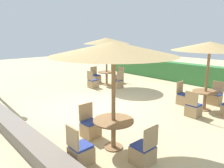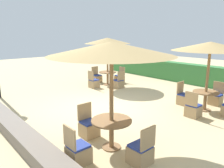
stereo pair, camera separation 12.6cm
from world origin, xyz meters
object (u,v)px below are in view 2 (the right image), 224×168
Objects in this scene: parasol_back_left at (107,41)px; patio_chair_back_left_south at (94,83)px; parasol_back_right at (211,46)px; patio_chair_back_right_north at (216,98)px; patio_chair_back_right_west at (184,98)px; patio_chair_front_right_south at (78,152)px; round_table_back_right at (206,96)px; patio_chair_back_left_west at (97,78)px; parasol_front_right at (111,49)px; patio_chair_back_left_east at (118,83)px; round_table_front_right at (111,126)px; round_table_back_left at (108,75)px; patio_chair_front_right_west at (89,127)px; patio_chair_front_right_east at (141,153)px; patio_chair_back_right_south at (193,110)px.

patio_chair_back_left_south is at bearing -88.26° from parasol_back_left.
patio_chair_back_right_north is at bearing 91.46° from parasol_back_right.
patio_chair_back_right_west is 5.61m from patio_chair_front_right_south.
patio_chair_back_left_west reaches higher than round_table_back_right.
parasol_front_right is at bearing 8.37° from patio_chair_back_right_west.
patio_chair_back_left_east is 1.00× the size of patio_chair_front_right_south.
patio_chair_back_right_west is 3.83m from patio_chair_back_left_east.
parasol_back_left is at bearing 140.48° from round_table_front_right.
round_table_back_left is at bearing 134.76° from patio_chair_front_right_south.
parasol_front_right reaches higher than round_table_back_right.
parasol_front_right is at bearing 92.98° from patio_chair_front_right_west.
patio_chair_back_left_east is at bearing -179.15° from parasol_back_right.
patio_chair_back_right_west is (-0.91, 0.03, -0.29)m from round_table_back_right.
patio_chair_back_right_west reaches higher than round_table_back_right.
parasol_front_right is (-0.24, -4.52, 1.96)m from round_table_back_right.
patio_chair_back_left_east is at bearing -88.56° from patio_chair_back_right_west.
parasol_back_right reaches higher than patio_chair_back_right_north.
round_table_back_right is 4.52m from round_table_front_right.
parasol_front_right reaches higher than patio_chair_back_left_east.
patio_chair_front_right_east is (6.41, -4.47, -0.31)m from round_table_back_left.
patio_chair_back_left_south is (0.03, -1.01, -2.20)m from parasol_back_left.
round_table_back_right is 1.02× the size of patio_chair_front_right_west.
parasol_back_left reaches higher than round_table_back_right.
patio_chair_back_left_east is 5.74m from patio_chair_front_right_west.
patio_chair_back_left_west is at bearing -89.01° from patio_chair_back_right_west.
patio_chair_back_right_north is 1.00× the size of patio_chair_back_left_east.
patio_chair_back_right_north and patio_chair_back_left_south have the same top height.
patio_chair_back_right_south is 1.00× the size of patio_chair_front_right_west.
patio_chair_back_right_north is 5.53m from round_table_front_right.
parasol_back_right reaches higher than patio_chair_back_left_east.
round_table_back_right is 1.00m from patio_chair_back_right_south.
patio_chair_back_left_south is at bearing 61.50° from patio_chair_front_right_east.
parasol_back_left is (-5.66, -1.02, 2.20)m from patio_chair_back_right_north.
patio_chair_front_right_south is at bearing 88.32° from patio_chair_back_right_north.
parasol_back_left is at bearing 91.74° from patio_chair_back_left_south.
patio_chair_back_right_north is 6.16m from parasol_back_left.
parasol_back_right is at bearing 88.35° from patio_chair_back_right_west.
parasol_front_right reaches higher than round_table_front_right.
patio_chair_back_right_north and patio_chair_front_right_east have the same top height.
patio_chair_back_left_south is 1.00× the size of patio_chair_front_right_east.
parasol_back_left is (-4.78, -0.05, 2.20)m from patio_chair_back_right_west.
round_table_front_right is at bearing 55.18° from patio_chair_back_left_west.
round_table_back_left is 7.07m from round_table_front_right.
patio_chair_back_right_west is at bearing 134.07° from patio_chair_back_right_south.
patio_chair_back_right_west is at bearing 176.82° from patio_chair_front_right_west.
patio_chair_back_right_south is (0.05, -0.96, -2.14)m from parasol_back_right.
patio_chair_back_left_east reaches higher than round_table_back_right.
patio_chair_front_right_west is 1.88m from patio_chair_front_right_east.
patio_chair_back_right_north is 5.68m from patio_chair_front_right_west.
patio_chair_back_right_west is 5.72m from patio_chair_back_left_west.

